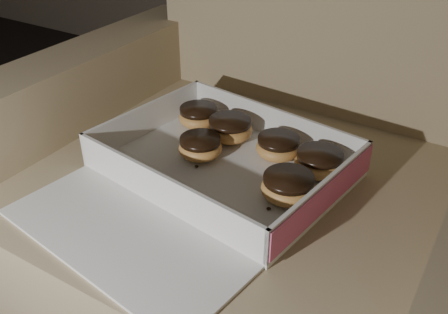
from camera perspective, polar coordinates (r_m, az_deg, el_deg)
name	(u,v)px	position (r m, az deg, el deg)	size (l,w,h in m)	color
armchair	(258,210)	(0.95, 3.86, -6.05)	(0.87, 0.73, 0.91)	tan
bakery_box	(209,176)	(0.80, -1.67, -2.15)	(0.44, 0.49, 0.06)	silver
donut_a	(319,162)	(0.82, 10.84, -0.60)	(0.08, 0.08, 0.04)	#E6AC50
donut_b	(199,116)	(0.95, -2.91, 4.71)	(0.08, 0.08, 0.04)	#E6AC50
donut_c	(278,147)	(0.85, 6.22, 1.20)	(0.08, 0.08, 0.04)	#E6AC50
donut_d	(288,187)	(0.75, 7.35, -3.40)	(0.08, 0.08, 0.04)	#E6AC50
donut_e	(200,147)	(0.85, -2.72, 1.19)	(0.07, 0.07, 0.04)	#E6AC50
donut_f	(230,129)	(0.90, 0.67, 3.24)	(0.08, 0.08, 0.04)	#E6AC50
crumb_a	(259,230)	(0.70, 4.07, -8.35)	(0.01, 0.01, 0.00)	black
crumb_b	(197,166)	(0.83, -3.16, -1.07)	(0.01, 0.01, 0.00)	black
crumb_c	(294,207)	(0.75, 8.00, -5.65)	(0.01, 0.01, 0.00)	black
crumb_d	(269,209)	(0.74, 5.13, -5.90)	(0.01, 0.01, 0.00)	black
crumb_e	(300,209)	(0.74, 8.63, -5.91)	(0.01, 0.01, 0.00)	black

